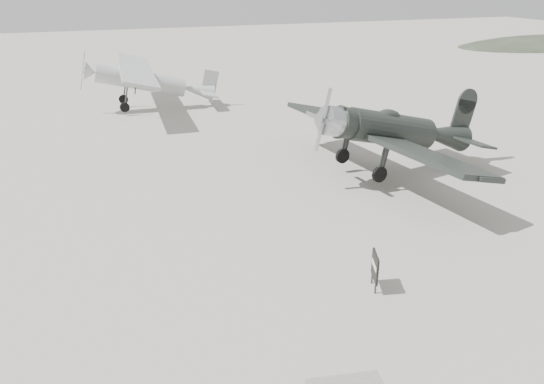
# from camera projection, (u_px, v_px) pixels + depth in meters

# --- Properties ---
(ground) EXTENTS (160.00, 160.00, 0.00)m
(ground) POSITION_uv_depth(u_px,v_px,m) (355.00, 254.00, 17.42)
(ground) COLOR gray
(ground) RESTS_ON ground
(lowwing_monoplane) EXTENTS (8.73, 12.20, 3.92)m
(lowwing_monoplane) POSITION_uv_depth(u_px,v_px,m) (396.00, 131.00, 23.52)
(lowwing_monoplane) COLOR black
(lowwing_monoplane) RESTS_ON ground
(highwing_monoplane) EXTENTS (8.71, 12.28, 3.48)m
(highwing_monoplane) POSITION_uv_depth(u_px,v_px,m) (146.00, 77.00, 34.99)
(highwing_monoplane) COLOR #989A9C
(highwing_monoplane) RESTS_ON ground
(sign_board) EXTENTS (0.33, 0.78, 1.18)m
(sign_board) POSITION_uv_depth(u_px,v_px,m) (375.00, 267.00, 15.26)
(sign_board) COLOR #333333
(sign_board) RESTS_ON ground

